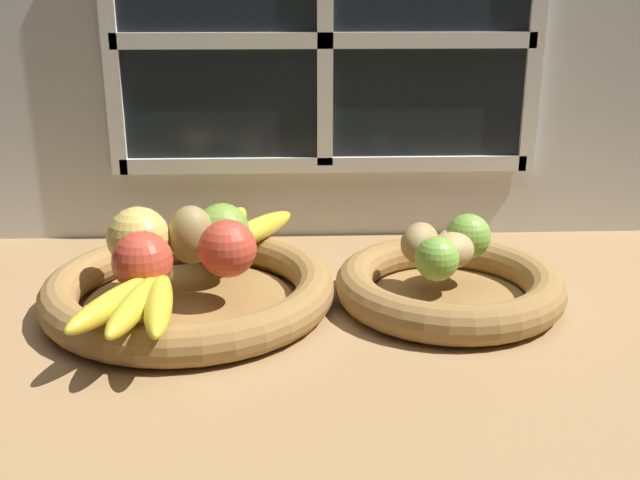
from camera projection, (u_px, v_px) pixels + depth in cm
name	position (u px, v px, depth cm)	size (l,w,h in cm)	color
ground_plane	(335.00, 315.00, 97.31)	(140.00, 90.00, 3.00)	#9E774C
back_wall	(324.00, 60.00, 116.03)	(140.00, 4.60, 55.00)	silver
fruit_bowl_left	(189.00, 291.00, 95.19)	(36.77, 36.77, 4.85)	olive
fruit_bowl_right	(449.00, 287.00, 96.44)	(29.22, 29.22, 4.85)	olive
apple_golden_left	(139.00, 238.00, 94.69)	(7.89, 7.89, 7.89)	#DBB756
apple_red_front	(142.00, 261.00, 87.77)	(7.13, 7.13, 7.13)	#CC422D
apple_green_back	(222.00, 230.00, 98.60)	(7.20, 7.20, 7.20)	#7AA338
apple_red_right	(228.00, 249.00, 91.95)	(7.15, 7.15, 7.15)	#CC422D
pear_brown	(191.00, 235.00, 96.06)	(5.91, 5.72, 7.69)	olive
banana_bunch_front	(139.00, 301.00, 81.83)	(11.93, 18.29, 3.00)	gold
banana_bunch_back	(229.00, 230.00, 105.41)	(17.51, 19.50, 3.16)	yellow
potato_large	(451.00, 251.00, 94.87)	(6.45, 5.32, 4.58)	tan
potato_oblong	(420.00, 242.00, 97.27)	(6.33, 4.55, 5.14)	#A38451
potato_back	(459.00, 241.00, 99.13)	(7.12, 4.84, 4.21)	tan
lime_near	(437.00, 259.00, 91.01)	(5.41, 5.41, 5.41)	#7AAD3D
lime_far	(468.00, 236.00, 98.41)	(5.91, 5.91, 5.91)	#7AAD3D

